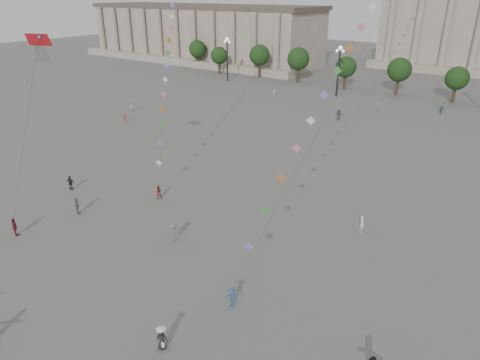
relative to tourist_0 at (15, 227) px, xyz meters
The scene contains 21 objects.
ground 14.76m from the tourist_0, ahead, with size 360.00×360.00×0.00m, color #595754.
hall_west 113.49m from the tourist_0, 122.23° to the left, with size 84.00×26.22×17.20m.
hall_central 132.60m from the tourist_0, 83.64° to the left, with size 48.30×34.30×35.50m.
tree_row 81.34m from the tourist_0, 79.64° to the left, with size 137.12×5.12×8.00m.
lamp_post_far_west 78.32m from the tourist_0, 112.91° to the left, with size 2.00×0.90×10.65m.
lamp_post_mid_west 72.18m from the tourist_0, 90.31° to the left, with size 2.00×0.90×10.65m.
person_crowd_0 73.18m from the tourist_0, 72.78° to the left, with size 0.96×0.40×1.64m, color #2F4E6B.
person_crowd_1 45.72m from the tourist_0, 125.71° to the left, with size 0.94×0.73×1.93m, color silver.
person_crowd_2 38.03m from the tourist_0, 124.77° to the left, with size 0.96×0.55×1.49m, color #9C422A.
person_crowd_4 66.44m from the tourist_0, 80.33° to the left, with size 1.38×0.44×1.48m, color silver.
person_crowd_6 15.02m from the tourist_0, 32.21° to the left, with size 1.21×0.69×1.87m, color slate.
person_crowd_10 65.18m from the tourist_0, 100.19° to the left, with size 0.56×0.36×1.52m, color silver.
person_crowd_12 55.27m from the tourist_0, 81.82° to the left, with size 1.75×0.56×1.89m, color #5A5A5E.
person_crowd_13 32.64m from the tourist_0, 37.42° to the left, with size 0.63×0.41×1.72m, color silver.
tourist_0 is the anchor object (origin of this frame).
tourist_3 6.09m from the tourist_0, 80.81° to the left, with size 1.07×0.45×1.83m, color slate.
tourist_4 10.35m from the tourist_0, 117.86° to the left, with size 0.99×0.41×1.68m, color black.
kite_flyer_0 14.38m from the tourist_0, 69.35° to the left, with size 0.75×0.58×1.54m, color maroon.
kite_flyer_1 22.72m from the tourist_0, 10.32° to the left, with size 1.03×0.59×1.60m, color #324A70.
hat_person 21.22m from the tourist_0, ahead, with size 0.88×0.81×1.69m.
dragon_kite 16.39m from the tourist_0, 74.60° to the left, with size 2.23×3.12×16.64m.
Camera 1 is at (22.85, -17.48, 21.08)m, focal length 32.00 mm.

